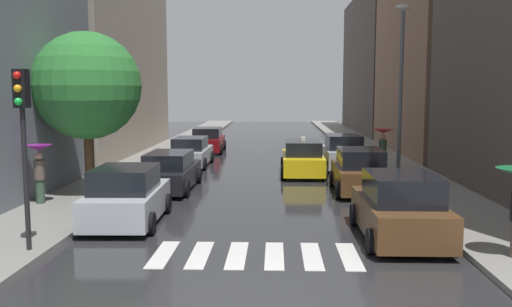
# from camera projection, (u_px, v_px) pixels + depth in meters

# --- Properties ---
(ground_plane) EXTENTS (28.00, 72.00, 0.04)m
(ground_plane) POSITION_uv_depth(u_px,v_px,m) (268.00, 155.00, 33.42)
(ground_plane) COLOR #29292B
(sidewalk_left) EXTENTS (3.00, 72.00, 0.15)m
(sidewalk_left) POSITION_uv_depth(u_px,v_px,m) (164.00, 153.00, 33.64)
(sidewalk_left) COLOR gray
(sidewalk_left) RESTS_ON ground
(sidewalk_right) EXTENTS (3.00, 72.00, 0.15)m
(sidewalk_right) POSITION_uv_depth(u_px,v_px,m) (374.00, 154.00, 33.18)
(sidewalk_right) COLOR gray
(sidewalk_right) RESTS_ON ground
(crosswalk_stripes) EXTENTS (4.95, 2.20, 0.01)m
(crosswalk_stripes) POSITION_uv_depth(u_px,v_px,m) (256.00, 255.00, 13.03)
(crosswalk_stripes) COLOR silver
(crosswalk_stripes) RESTS_ON ground
(building_right_far) EXTENTS (6.00, 19.16, 12.84)m
(building_right_far) POSITION_uv_depth(u_px,v_px,m) (388.00, 64.00, 50.81)
(building_right_far) COLOR #564C47
(building_right_far) RESTS_ON ground
(parked_car_left_nearest) EXTENTS (2.22, 4.11, 1.73)m
(parked_car_left_nearest) POSITION_uv_depth(u_px,v_px,m) (127.00, 197.00, 16.07)
(parked_car_left_nearest) COLOR #B2B7BF
(parked_car_left_nearest) RESTS_ON ground
(parked_car_left_second) EXTENTS (2.04, 4.75, 1.54)m
(parked_car_left_second) POSITION_uv_depth(u_px,v_px,m) (170.00, 172.00, 21.59)
(parked_car_left_second) COLOR black
(parked_car_left_second) RESTS_ON ground
(parked_car_left_third) EXTENTS (2.04, 4.38, 1.54)m
(parked_car_left_third) POSITION_uv_depth(u_px,v_px,m) (191.00, 153.00, 28.34)
(parked_car_left_third) COLOR #B2B7BF
(parked_car_left_third) RESTS_ON ground
(parked_car_left_fourth) EXTENTS (2.18, 4.36, 1.59)m
(parked_car_left_fourth) POSITION_uv_depth(u_px,v_px,m) (208.00, 141.00, 34.97)
(parked_car_left_fourth) COLOR maroon
(parked_car_left_fourth) RESTS_ON ground
(parked_car_right_nearest) EXTENTS (2.16, 4.28, 1.79)m
(parked_car_right_nearest) POSITION_uv_depth(u_px,v_px,m) (400.00, 209.00, 14.34)
(parked_car_right_nearest) COLOR brown
(parked_car_right_nearest) RESTS_ON ground
(parked_car_right_second) EXTENTS (2.11, 4.20, 1.72)m
(parked_car_right_second) POSITION_uv_depth(u_px,v_px,m) (360.00, 172.00, 21.02)
(parked_car_right_second) COLOR brown
(parked_car_right_second) RESTS_ON ground
(parked_car_right_third) EXTENTS (2.16, 4.05, 1.75)m
(parked_car_right_third) POSITION_uv_depth(u_px,v_px,m) (343.00, 153.00, 27.36)
(parked_car_right_third) COLOR #B2B7BF
(parked_car_right_third) RESTS_ON ground
(taxi_midroad) EXTENTS (2.10, 4.64, 1.81)m
(taxi_midroad) POSITION_uv_depth(u_px,v_px,m) (303.00, 159.00, 25.51)
(taxi_midroad) COLOR yellow
(taxi_midroad) RESTS_ON ground
(pedestrian_near_tree) EXTENTS (1.06, 1.06, 2.01)m
(pedestrian_near_tree) POSITION_uv_depth(u_px,v_px,m) (383.00, 140.00, 25.55)
(pedestrian_near_tree) COLOR black
(pedestrian_near_tree) RESTS_ON sidewalk_right
(pedestrian_by_kerb) EXTENTS (0.91, 0.91, 2.00)m
(pedestrian_by_kerb) POSITION_uv_depth(u_px,v_px,m) (39.00, 162.00, 18.18)
(pedestrian_by_kerb) COLOR #38513D
(pedestrian_by_kerb) RESTS_ON sidewalk_left
(street_tree_left) EXTENTS (3.95, 3.95, 5.96)m
(street_tree_left) POSITION_uv_depth(u_px,v_px,m) (87.00, 86.00, 19.83)
(street_tree_left) COLOR #513823
(street_tree_left) RESTS_ON sidewalk_left
(traffic_light_left_corner) EXTENTS (0.30, 0.42, 4.30)m
(traffic_light_left_corner) POSITION_uv_depth(u_px,v_px,m) (22.00, 119.00, 12.62)
(traffic_light_left_corner) COLOR black
(traffic_light_left_corner) RESTS_ON sidewalk_left
(lamp_post_right) EXTENTS (0.60, 0.28, 7.24)m
(lamp_post_right) POSITION_uv_depth(u_px,v_px,m) (401.00, 82.00, 21.96)
(lamp_post_right) COLOR #595B60
(lamp_post_right) RESTS_ON sidewalk_right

